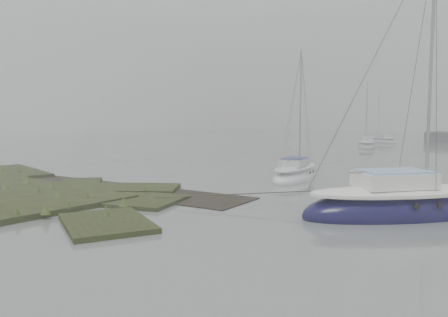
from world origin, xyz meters
TOP-DOWN VIEW (x-y plane):
  - ground at (0.00, 30.00)m, footprint 160.00×160.00m
  - sailboat_main at (7.46, 6.73)m, footprint 6.63×7.11m
  - sailboat_white at (0.05, 12.69)m, footprint 2.82×5.77m
  - sailboat_far_a at (-6.15, 40.82)m, footprint 4.14×6.18m
  - sailboat_far_c at (-8.11, 52.22)m, footprint 5.75×4.83m

SIDE VIEW (x-z plane):
  - ground at x=0.00m, z-range 0.00..0.00m
  - sailboat_white at x=0.05m, z-range -3.66..4.14m
  - sailboat_far_c at x=-8.11m, z-range -3.78..4.28m
  - sailboat_far_a at x=-6.15m, z-range -3.90..4.42m
  - sailboat_main at x=7.46m, z-range -4.85..5.49m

